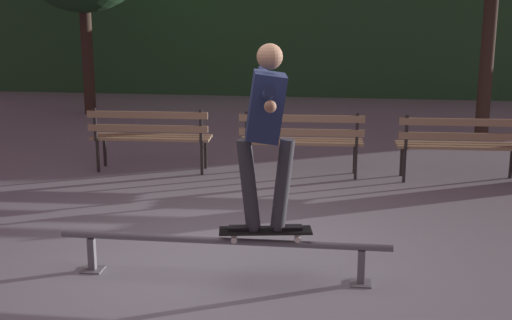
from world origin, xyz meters
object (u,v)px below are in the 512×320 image
park_bench_leftmost (150,133)px  park_bench_left_center (301,137)px  grind_rail (223,246)px  skateboarder (266,122)px  skateboard (265,231)px  park_bench_right_center (461,141)px

park_bench_leftmost → park_bench_left_center: (2.02, 0.00, 0.00)m
grind_rail → skateboarder: (0.37, 0.00, 1.09)m
skateboarder → park_bench_left_center: skateboarder is taller
skateboard → park_bench_leftmost: park_bench_leftmost is taller
grind_rail → park_bench_leftmost: bearing=114.9°
skateboarder → park_bench_leftmost: bearing=119.8°
park_bench_leftmost → park_bench_left_center: same height
park_bench_leftmost → skateboard: bearing=-60.3°
skateboarder → park_bench_leftmost: 3.99m
skateboard → skateboarder: skateboarder is taller
park_bench_leftmost → park_bench_left_center: bearing=0.0°
skateboarder → park_bench_leftmost: (-1.94, 3.38, -0.83)m
park_bench_right_center → skateboarder: bearing=-121.9°
skateboarder → skateboard: bearing=-170.9°
grind_rail → skateboarder: size_ratio=1.83×
skateboard → park_bench_left_center: size_ratio=0.50×
skateboarder → park_bench_leftmost: size_ratio=0.96×
skateboard → skateboarder: (0.00, 0.00, 0.94)m
park_bench_left_center → skateboarder: bearing=-91.4°
park_bench_right_center → skateboard: bearing=-121.9°
park_bench_leftmost → park_bench_right_center: size_ratio=1.00×
park_bench_leftmost → park_bench_right_center: same height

